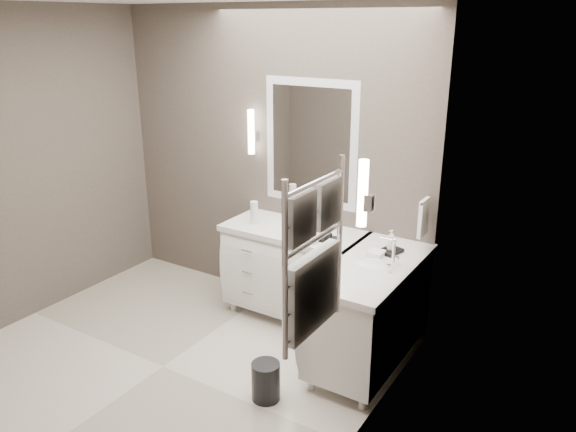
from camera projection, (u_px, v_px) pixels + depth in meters
The scene contains 19 objects.
floor at pixel (163, 367), 4.37m from camera, with size 3.20×3.00×0.01m, color beige.
wall_back at pixel (268, 159), 5.13m from camera, with size 3.20×0.01×2.70m, color #4E463F.
wall_left at pixel (11, 171), 4.73m from camera, with size 0.01×3.00×2.70m, color #4E463F.
wall_right at pixel (357, 248), 3.12m from camera, with size 0.01×3.00×2.70m, color #4E463F.
vanity_back at pixel (294, 267), 4.97m from camera, with size 1.24×0.59×0.97m.
vanity_right at pixel (370, 307), 4.27m from camera, with size 0.59×1.24×0.97m.
mirror_back at pixel (310, 143), 4.82m from camera, with size 0.90×0.02×1.10m.
mirror_right at pixel (408, 180), 3.71m from camera, with size 0.02×0.90×1.10m.
sconce_back at pixel (251, 133), 5.05m from camera, with size 0.06×0.06×0.40m.
sconce_right at pixel (363, 195), 3.26m from camera, with size 0.06×0.06×0.40m.
towel_bar_corner at pixel (424, 217), 4.32m from camera, with size 0.03×0.22×0.30m.
towel_ladder at pixel (313, 264), 2.81m from camera, with size 0.06×0.58×0.90m.
waste_bin at pixel (266, 381), 3.96m from camera, with size 0.20×0.20×0.29m, color black.
amenity_tray_back at pixel (327, 239), 4.58m from camera, with size 0.16×0.12×0.02m, color black.
amenity_tray_right at pixel (390, 251), 4.34m from camera, with size 0.13×0.18×0.03m, color black.
water_bottle at pixel (254, 212), 4.94m from camera, with size 0.07×0.07×0.20m, color silver.
soap_bottle_a at pixel (325, 228), 4.58m from camera, with size 0.07×0.07×0.14m, color white.
soap_bottle_b at pixel (328, 234), 4.52m from camera, with size 0.07×0.07×0.09m, color black.
soap_bottle_c at pixel (391, 240), 4.31m from camera, with size 0.06×0.06×0.16m, color white.
Camera 1 is at (2.81, -2.65, 2.55)m, focal length 35.00 mm.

